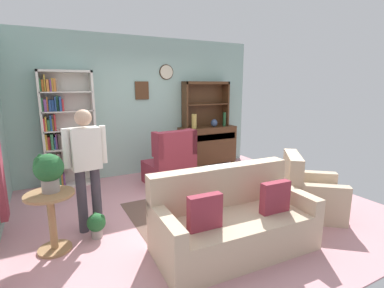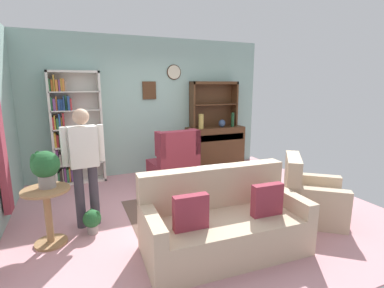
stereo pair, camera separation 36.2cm
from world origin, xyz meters
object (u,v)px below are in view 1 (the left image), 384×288
sideboard_hutch (205,98)px  wingback_chair (171,165)px  sideboard (207,145)px  couch_floral (232,222)px  person_reading (87,162)px  plant_stand (52,216)px  bottle_wine (224,119)px  potted_plant_large (48,170)px  bookshelf (65,130)px  vase_tall (194,121)px  armchair_floral (309,195)px  potted_plant_small (96,224)px  vase_round (214,123)px

sideboard_hutch → wingback_chair: sideboard_hutch is taller
sideboard → sideboard_hutch: bearing=90.0°
couch_floral → person_reading: 1.91m
sideboard → couch_floral: (-1.47, -3.03, -0.20)m
plant_stand → bottle_wine: bearing=29.2°
wingback_chair → potted_plant_large: 2.49m
sideboard → bookshelf: bearing=178.4°
vase_tall → wingback_chair: (-0.86, -0.69, -0.69)m
bottle_wine → couch_floral: bottle_wine is taller
bottle_wine → plant_stand: bottle_wine is taller
armchair_floral → potted_plant_small: size_ratio=3.49×
sideboard → potted_plant_small: 3.52m
vase_round → person_reading: 3.47m
sideboard_hutch → couch_floral: size_ratio=0.60×
sideboard_hutch → plant_stand: bearing=-145.6°
armchair_floral → couch_floral: bearing=-172.3°
vase_round → potted_plant_large: size_ratio=0.39×
plant_stand → person_reading: 0.73m
vase_round → couch_floral: 3.44m
bookshelf → couch_floral: (1.47, -3.12, -0.73)m
vase_round → couch_floral: (-1.60, -2.97, -0.69)m
sideboard_hutch → bottle_wine: sideboard_hutch is taller
sideboard → potted_plant_small: (-2.82, -2.08, -0.33)m
couch_floral → armchair_floral: bearing=7.7°
vase_tall → plant_stand: 3.62m
bookshelf → bottle_wine: (3.34, -0.17, 0.03)m
potted_plant_large → person_reading: (0.43, 0.26, -0.03)m
bookshelf → plant_stand: size_ratio=3.06×
wingback_chair → plant_stand: size_ratio=1.53×
plant_stand → potted_plant_large: (0.02, 0.05, 0.51)m
wingback_chair → person_reading: size_ratio=0.67×
plant_stand → potted_plant_large: size_ratio=1.59×
vase_tall → wingback_chair: bearing=-141.4°
bookshelf → armchair_floral: 4.23m
sideboard → person_reading: person_reading is taller
bookshelf → sideboard_hutch: (2.95, 0.03, 0.51)m
couch_floral → potted_plant_small: (-1.34, 0.95, -0.13)m
bottle_wine → potted_plant_small: (-3.21, -1.99, -0.90)m
sideboard_hutch → armchair_floral: size_ratio=1.02×
sideboard → vase_round: bearing=-27.2°
person_reading → plant_stand: bearing=-145.4°
bookshelf → sideboard: bearing=-1.6°
potted_plant_large → vase_tall: bearing=35.0°
armchair_floral → bookshelf: bearing=135.5°
sideboard → potted_plant_large: bearing=-147.3°
bookshelf → potted_plant_large: (-0.33, -2.19, -0.11)m
bottle_wine → plant_stand: bearing=-150.8°
bookshelf → potted_plant_small: size_ratio=6.80×
couch_floral → wingback_chair: (0.22, 2.26, 0.07)m
bookshelf → sideboard_hutch: size_ratio=1.91×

